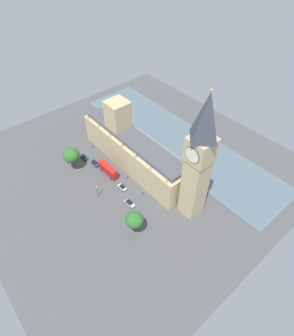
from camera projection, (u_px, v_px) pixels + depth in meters
ground_plane at (132, 166)px, 125.29m from camera, size 128.39×128.39×0.00m
river_thames at (176, 140)px, 138.38m from camera, size 29.62×115.55×0.25m
parliament_building at (132, 148)px, 121.20m from camera, size 13.39×58.39×27.27m
clock_tower at (199, 159)px, 89.14m from camera, size 8.08×8.08×51.56m
car_dark_green_midblock at (84, 157)px, 128.14m from camera, size 2.19×4.39×1.74m
car_blue_corner at (95, 163)px, 125.24m from camera, size 1.93×4.58×1.74m
double_decker_bus_far_end at (108, 170)px, 119.83m from camera, size 2.83×10.55×4.75m
car_white_kerbside at (122, 187)px, 114.88m from camera, size 2.07×4.18×1.74m
car_silver_leading at (130, 203)px, 108.93m from camera, size 2.37×4.89×1.74m
pedestrian_trailing at (127, 177)px, 119.24m from camera, size 0.68×0.61×1.66m
pedestrian_by_river_gate at (143, 193)px, 112.88m from camera, size 0.60×0.49×1.66m
pedestrian_opposite_hall at (93, 146)px, 133.89m from camera, size 0.47×0.57×1.51m
plane_tree_under_trees at (71, 155)px, 118.43m from camera, size 7.17×7.17×11.04m
plane_tree_near_tower at (134, 220)px, 95.61m from camera, size 6.48×6.48×10.15m
street_lamp_slot_10 at (66, 158)px, 122.90m from camera, size 0.56×0.56×6.00m
street_lamp_slot_11 at (97, 189)px, 109.77m from camera, size 0.56×0.56×5.90m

